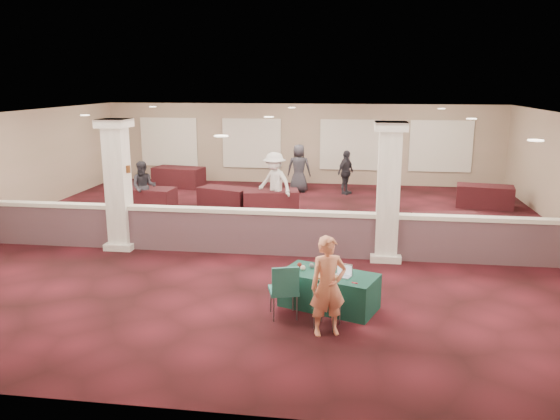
# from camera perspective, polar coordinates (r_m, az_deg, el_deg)

# --- Properties ---
(ground) EXTENTS (16.00, 16.00, 0.00)m
(ground) POSITION_cam_1_polar(r_m,az_deg,el_deg) (14.70, -1.13, -2.79)
(ground) COLOR #421017
(ground) RESTS_ON ground
(wall_back) EXTENTS (16.00, 0.04, 3.20)m
(wall_back) POSITION_cam_1_polar(r_m,az_deg,el_deg) (22.19, 2.15, 6.91)
(wall_back) COLOR gray
(wall_back) RESTS_ON ground
(wall_front) EXTENTS (16.00, 0.04, 3.20)m
(wall_front) POSITION_cam_1_polar(r_m,az_deg,el_deg) (6.82, -12.01, -8.32)
(wall_front) COLOR gray
(wall_front) RESTS_ON ground
(ceiling) EXTENTS (16.00, 16.00, 0.02)m
(ceiling) POSITION_cam_1_polar(r_m,az_deg,el_deg) (14.15, -1.19, 9.77)
(ceiling) COLOR silver
(ceiling) RESTS_ON wall_back
(partition_wall) EXTENTS (15.60, 0.28, 1.10)m
(partition_wall) POSITION_cam_1_polar(r_m,az_deg,el_deg) (13.12, -2.18, -2.21)
(partition_wall) COLOR brown
(partition_wall) RESTS_ON ground
(column_left) EXTENTS (0.72, 0.72, 3.20)m
(column_left) POSITION_cam_1_polar(r_m,az_deg,el_deg) (13.92, -16.56, 2.67)
(column_left) COLOR beige
(column_left) RESTS_ON ground
(column_right) EXTENTS (0.72, 0.72, 3.20)m
(column_right) POSITION_cam_1_polar(r_m,az_deg,el_deg) (12.70, 11.24, 1.98)
(column_right) COLOR beige
(column_right) RESTS_ON ground
(sconce_left) EXTENTS (0.12, 0.12, 0.18)m
(sconce_left) POSITION_cam_1_polar(r_m,az_deg,el_deg) (13.98, -17.71, 4.14)
(sconce_left) COLOR brown
(sconce_left) RESTS_ON column_left
(sconce_right) EXTENTS (0.12, 0.12, 0.18)m
(sconce_right) POSITION_cam_1_polar(r_m,az_deg,el_deg) (13.75, -15.60, 4.14)
(sconce_right) COLOR brown
(sconce_right) RESTS_ON column_left
(near_table) EXTENTS (1.91, 1.40, 0.66)m
(near_table) POSITION_cam_1_polar(r_m,az_deg,el_deg) (10.18, 5.15, -8.35)
(near_table) COLOR #0D322C
(near_table) RESTS_ON ground
(conf_chair_main) EXTENTS (0.51, 0.51, 0.82)m
(conf_chair_main) POSITION_cam_1_polar(r_m,az_deg,el_deg) (9.27, 4.81, -9.56)
(conf_chair_main) COLOR #1F5C5B
(conf_chair_main) RESTS_ON ground
(conf_chair_side) EXTENTS (0.61, 0.61, 0.99)m
(conf_chair_side) POSITION_cam_1_polar(r_m,az_deg,el_deg) (9.59, 0.46, -8.06)
(conf_chair_side) COLOR #1F5C5B
(conf_chair_side) RESTS_ON ground
(woman) EXTENTS (0.70, 0.59, 1.67)m
(woman) POSITION_cam_1_polar(r_m,az_deg,el_deg) (8.97, 5.04, -7.93)
(woman) COLOR #F58B6A
(woman) RESTS_ON ground
(far_table_front_left) EXTENTS (1.81, 1.01, 0.71)m
(far_table_front_left) POSITION_cam_1_polar(r_m,az_deg,el_deg) (18.20, -13.68, 1.14)
(far_table_front_left) COLOR black
(far_table_front_left) RESTS_ON ground
(far_table_front_center) EXTENTS (1.88, 1.20, 0.71)m
(far_table_front_center) POSITION_cam_1_polar(r_m,az_deg,el_deg) (17.34, -0.97, 0.92)
(far_table_front_center) COLOR black
(far_table_front_center) RESTS_ON ground
(far_table_front_right) EXTENTS (1.84, 1.20, 0.69)m
(far_table_front_right) POSITION_cam_1_polar(r_m,az_deg,el_deg) (14.92, 17.08, -1.77)
(far_table_front_right) COLOR black
(far_table_front_right) RESTS_ON ground
(far_table_back_left) EXTENTS (2.06, 1.28, 0.78)m
(far_table_back_left) POSITION_cam_1_polar(r_m,az_deg,el_deg) (21.89, -10.53, 3.41)
(far_table_back_left) COLOR black
(far_table_back_left) RESTS_ON ground
(far_table_back_center) EXTENTS (1.84, 1.32, 0.67)m
(far_table_back_center) POSITION_cam_1_polar(r_m,az_deg,el_deg) (18.05, -5.80, 1.30)
(far_table_back_center) COLOR black
(far_table_back_center) RESTS_ON ground
(far_table_back_right) EXTENTS (1.91, 1.18, 0.72)m
(far_table_back_right) POSITION_cam_1_polar(r_m,az_deg,el_deg) (19.26, 20.59, 1.35)
(far_table_back_right) COLOR black
(far_table_back_right) RESTS_ON ground
(attendee_a) EXTENTS (0.86, 0.59, 1.63)m
(attendee_a) POSITION_cam_1_polar(r_m,az_deg,el_deg) (17.82, -14.04, 2.37)
(attendee_a) COLOR black
(attendee_a) RESTS_ON ground
(attendee_b) EXTENTS (1.35, 1.11, 1.92)m
(attendee_b) POSITION_cam_1_polar(r_m,az_deg,el_deg) (17.14, -0.58, 2.85)
(attendee_b) COLOR white
(attendee_b) RESTS_ON ground
(attendee_c) EXTENTS (0.88, 1.05, 1.62)m
(attendee_c) POSITION_cam_1_polar(r_m,az_deg,el_deg) (20.21, 6.88, 3.92)
(attendee_c) COLOR black
(attendee_c) RESTS_ON ground
(attendee_d) EXTENTS (0.90, 0.50, 1.80)m
(attendee_d) POSITION_cam_1_polar(r_m,az_deg,el_deg) (20.43, 1.99, 4.38)
(attendee_d) COLOR black
(attendee_d) RESTS_ON ground
(laptop_base) EXTENTS (0.35, 0.30, 0.02)m
(laptop_base) POSITION_cam_1_polar(r_m,az_deg,el_deg) (9.93, 6.53, -6.88)
(laptop_base) COLOR silver
(laptop_base) RESTS_ON near_table
(laptop_screen) EXTENTS (0.28, 0.11, 0.20)m
(laptop_screen) POSITION_cam_1_polar(r_m,az_deg,el_deg) (9.98, 6.77, -6.11)
(laptop_screen) COLOR silver
(laptop_screen) RESTS_ON near_table
(screen_glow) EXTENTS (0.26, 0.10, 0.17)m
(screen_glow) POSITION_cam_1_polar(r_m,az_deg,el_deg) (9.98, 6.75, -6.20)
(screen_glow) COLOR silver
(screen_glow) RESTS_ON near_table
(knitting) EXTENTS (0.43, 0.38, 0.03)m
(knitting) POSITION_cam_1_polar(r_m,az_deg,el_deg) (9.85, 4.91, -6.97)
(knitting) COLOR orange
(knitting) RESTS_ON near_table
(yarn_cream) EXTENTS (0.10, 0.10, 0.10)m
(yarn_cream) POSITION_cam_1_polar(r_m,az_deg,el_deg) (10.16, 2.41, -6.06)
(yarn_cream) COLOR beige
(yarn_cream) RESTS_ON near_table
(yarn_red) EXTENTS (0.09, 0.09, 0.09)m
(yarn_red) POSITION_cam_1_polar(r_m,az_deg,el_deg) (10.33, 2.06, -5.75)
(yarn_red) COLOR maroon
(yarn_red) RESTS_ON near_table
(yarn_grey) EXTENTS (0.09, 0.09, 0.09)m
(yarn_grey) POSITION_cam_1_polar(r_m,az_deg,el_deg) (10.30, 3.35, -5.83)
(yarn_grey) COLOR #444448
(yarn_grey) RESTS_ON near_table
(scissors) EXTENTS (0.11, 0.06, 0.01)m
(scissors) POSITION_cam_1_polar(r_m,az_deg,el_deg) (9.64, 7.82, -7.56)
(scissors) COLOR #B11223
(scissors) RESTS_ON near_table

